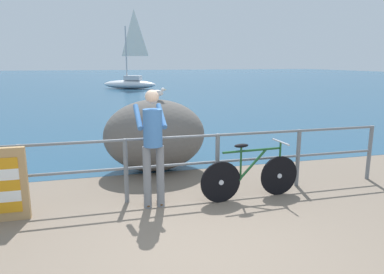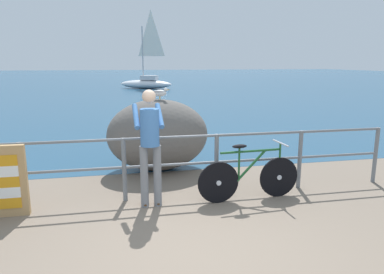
{
  "view_description": "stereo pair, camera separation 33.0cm",
  "coord_description": "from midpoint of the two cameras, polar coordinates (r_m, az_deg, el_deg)",
  "views": [
    {
      "loc": [
        -1.1,
        -3.66,
        2.17
      ],
      "look_at": [
        0.42,
        2.12,
        0.9
      ],
      "focal_mm": 33.34,
      "sensor_mm": 36.0,
      "label": 1
    },
    {
      "loc": [
        -0.78,
        -3.74,
        2.17
      ],
      "look_at": [
        0.42,
        2.12,
        0.9
      ],
      "focal_mm": 33.34,
      "sensor_mm": 36.0,
      "label": 2
    }
  ],
  "objects": [
    {
      "name": "sea_surface",
      "position": [
        51.87,
        -13.84,
        9.24
      ],
      "size": [
        120.0,
        90.0,
        0.01
      ],
      "primitive_type": "cube",
      "color": "navy",
      "rests_on": "ground_plane"
    },
    {
      "name": "breakwater_boulder_main",
      "position": [
        7.21,
        -7.28,
        0.26
      ],
      "size": [
        2.04,
        1.42,
        1.44
      ],
      "color": "#605B56",
      "rests_on": "ground"
    },
    {
      "name": "promenade_railing",
      "position": [
        5.71,
        -4.71,
        -3.63
      ],
      "size": [
        7.55,
        0.07,
        1.02
      ],
      "color": "slate",
      "rests_on": "ground_plane"
    },
    {
      "name": "bicycle",
      "position": [
        5.79,
        7.81,
        -6.08
      ],
      "size": [
        1.7,
        0.48,
        0.92
      ],
      "rotation": [
        0.0,
        0.0,
        0.06
      ],
      "color": "black",
      "rests_on": "ground_plane"
    },
    {
      "name": "ground_plane",
      "position": [
        23.82,
        -12.46,
        6.35
      ],
      "size": [
        120.0,
        120.0,
        0.1
      ],
      "primitive_type": "cube",
      "color": "#756656"
    },
    {
      "name": "sailboat",
      "position": [
        29.56,
        -10.18,
        8.96
      ],
      "size": [
        4.52,
        3.14,
        6.16
      ],
      "rotation": [
        0.0,
        0.0,
        2.68
      ],
      "color": "white",
      "rests_on": "sea_surface"
    },
    {
      "name": "person_at_railing",
      "position": [
        5.31,
        -8.07,
        -0.99
      ],
      "size": [
        0.45,
        0.64,
        1.78
      ],
      "rotation": [
        0.0,
        0.0,
        1.59
      ],
      "color": "slate",
      "rests_on": "ground_plane"
    },
    {
      "name": "seagull",
      "position": [
        7.07,
        -6.98,
        7.08
      ],
      "size": [
        0.34,
        0.19,
        0.23
      ],
      "rotation": [
        0.0,
        0.0,
        6.0
      ],
      "color": "gold",
      "rests_on": "breakwater_boulder_main"
    }
  ]
}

